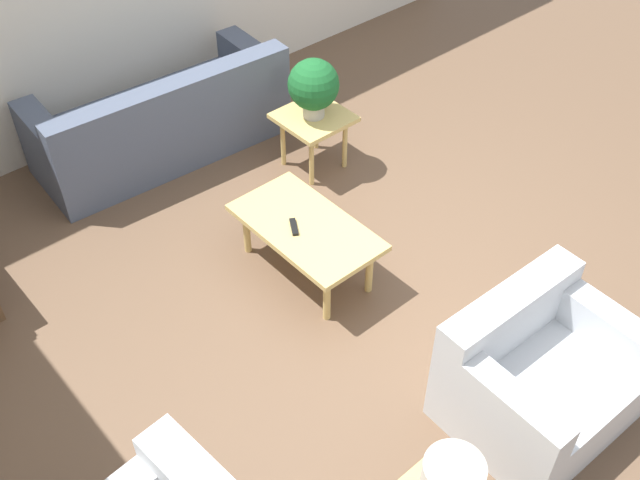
{
  "coord_description": "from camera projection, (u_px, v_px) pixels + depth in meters",
  "views": [
    {
      "loc": [
        -2.31,
        2.74,
        3.73
      ],
      "look_at": [
        0.28,
        0.48,
        0.55
      ],
      "focal_mm": 42.0,
      "sensor_mm": 36.0,
      "label": 1
    }
  ],
  "objects": [
    {
      "name": "ground_plane",
      "position": [
        399.0,
        288.0,
        5.14
      ],
      "size": [
        14.0,
        14.0,
        0.0
      ],
      "primitive_type": "plane",
      "color": "brown"
    },
    {
      "name": "remote_control",
      "position": [
        294.0,
        227.0,
        4.95
      ],
      "size": [
        0.16,
        0.12,
        0.02
      ],
      "color": "black",
      "rests_on": "coffee_table"
    },
    {
      "name": "coffee_table",
      "position": [
        306.0,
        230.0,
        5.02
      ],
      "size": [
        1.05,
        0.57,
        0.42
      ],
      "color": "tan",
      "rests_on": "ground_plane"
    },
    {
      "name": "side_table_plant",
      "position": [
        314.0,
        123.0,
        5.89
      ],
      "size": [
        0.52,
        0.52,
        0.48
      ],
      "color": "tan",
      "rests_on": "ground_plane"
    },
    {
      "name": "potted_plant",
      "position": [
        313.0,
        86.0,
        5.66
      ],
      "size": [
        0.4,
        0.4,
        0.48
      ],
      "color": "#B2ADA3",
      "rests_on": "side_table_plant"
    },
    {
      "name": "sofa",
      "position": [
        163.0,
        122.0,
        6.09
      ],
      "size": [
        0.95,
        2.1,
        0.78
      ],
      "rotation": [
        0.0,
        0.0,
        1.51
      ],
      "color": "#4C566B",
      "rests_on": "ground_plane"
    },
    {
      "name": "armchair",
      "position": [
        536.0,
        376.0,
        4.22
      ],
      "size": [
        0.86,
        1.03,
        0.76
      ],
      "rotation": [
        0.0,
        0.0,
        -1.61
      ],
      "color": "silver",
      "rests_on": "ground_plane"
    }
  ]
}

